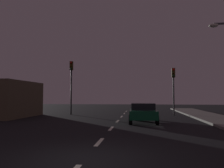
% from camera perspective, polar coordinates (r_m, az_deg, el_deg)
% --- Properties ---
extents(ground_plane, '(80.00, 80.00, 0.00)m').
position_cam_1_polar(ground_plane, '(13.46, 0.11, -10.79)').
color(ground_plane, black).
extents(lane_stripe_second, '(0.16, 1.60, 0.01)m').
position_cam_1_polar(lane_stripe_second, '(9.16, -3.20, -14.34)').
color(lane_stripe_second, silver).
rests_on(lane_stripe_second, ground_plane).
extents(lane_stripe_third, '(0.16, 1.60, 0.01)m').
position_cam_1_polar(lane_stripe_third, '(12.87, -0.21, -11.12)').
color(lane_stripe_third, silver).
rests_on(lane_stripe_third, ground_plane).
extents(lane_stripe_fourth, '(0.16, 1.60, 0.01)m').
position_cam_1_polar(lane_stripe_fourth, '(16.62, 1.41, -9.33)').
color(lane_stripe_fourth, silver).
rests_on(lane_stripe_fourth, ground_plane).
extents(lane_stripe_fifth, '(0.16, 1.60, 0.01)m').
position_cam_1_polar(lane_stripe_fifth, '(20.39, 2.43, -8.20)').
color(lane_stripe_fifth, silver).
rests_on(lane_stripe_fifth, ground_plane).
extents(lane_stripe_sixth, '(0.16, 1.60, 0.01)m').
position_cam_1_polar(lane_stripe_sixth, '(24.17, 3.12, -7.42)').
color(lane_stripe_sixth, silver).
rests_on(lane_stripe_sixth, ground_plane).
extents(lane_stripe_seventh, '(0.16, 1.60, 0.01)m').
position_cam_1_polar(lane_stripe_seventh, '(27.95, 3.63, -6.85)').
color(lane_stripe_seventh, silver).
rests_on(lane_stripe_seventh, ground_plane).
extents(traffic_signal_left, '(0.32, 0.38, 5.35)m').
position_cam_1_polar(traffic_signal_left, '(23.14, -10.22, 1.65)').
color(traffic_signal_left, black).
rests_on(traffic_signal_left, ground_plane).
extents(traffic_signal_right, '(0.32, 0.38, 4.51)m').
position_cam_1_polar(traffic_signal_right, '(22.33, 15.21, 0.51)').
color(traffic_signal_right, '#2D2D30').
rests_on(traffic_signal_right, ground_plane).
extents(car_stopped_ahead, '(1.93, 4.14, 1.33)m').
position_cam_1_polar(car_stopped_ahead, '(16.02, 7.79, -7.04)').
color(car_stopped_ahead, '#0F4C2D').
rests_on(car_stopped_ahead, ground_plane).
extents(storefront_left, '(4.35, 6.21, 3.12)m').
position_cam_1_polar(storefront_left, '(22.03, -25.42, -3.47)').
color(storefront_left, brown).
rests_on(storefront_left, ground_plane).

